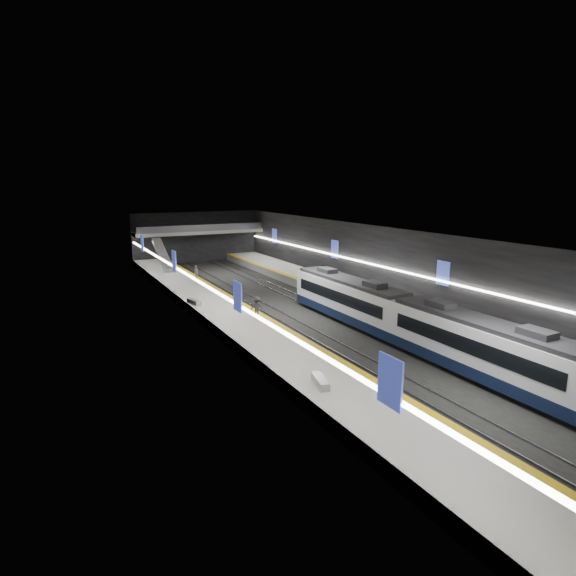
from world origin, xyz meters
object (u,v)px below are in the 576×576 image
passenger_left_b (257,307)px  passenger_left_a (196,274)px  bench_left_far (194,302)px  passenger_right_b (522,339)px  train (403,318)px  bench_right_near (557,346)px  bench_left_near (320,382)px  bench_right_far (320,273)px  escalator (163,255)px  passenger_right_a (436,318)px

passenger_left_b → passenger_left_a: bearing=-83.2°
passenger_left_b → bench_left_far: bearing=-57.6°
passenger_right_b → train: bearing=93.8°
bench_left_far → bench_right_near: bearing=-64.3°
bench_left_near → bench_right_far: bench_left_near is taller
bench_right_far → train: bearing=-92.3°
escalator → bench_left_near: size_ratio=4.02×
escalator → bench_left_near: 43.28m
bench_right_far → passenger_right_a: size_ratio=1.19×
escalator → passenger_right_a: 39.98m
bench_right_near → passenger_left_a: size_ratio=0.90×
bench_left_far → bench_right_near: size_ratio=1.09×
bench_right_far → passenger_left_a: size_ratio=0.98×
train → passenger_right_b: (4.61, -7.03, -0.39)m
escalator → bench_left_far: 21.43m
escalator → passenger_right_b: bearing=-71.8°
passenger_right_a → passenger_left_b: passenger_left_b is taller
escalator → bench_right_near: bearing=-69.6°
train → bench_right_far: 24.62m
bench_left_far → passenger_right_a: 22.39m
train → bench_left_near: (-11.02, -5.74, -0.95)m
train → escalator: size_ratio=3.76×
passenger_left_a → passenger_left_b: size_ratio=1.04×
passenger_right_a → bench_left_far: bearing=23.0°
bench_right_near → train: bearing=122.1°
bench_right_near → escalator: bearing=101.7°
passenger_left_a → passenger_left_b: (0.06, -17.64, -0.04)m
bench_left_near → passenger_right_b: 15.69m
passenger_left_b → train: bearing=140.0°
train → passenger_left_a: size_ratio=15.38×
escalator → bench_right_near: (17.00, -45.60, -1.69)m
escalator → passenger_left_a: escalator is taller
passenger_right_b → passenger_left_a: size_ratio=0.82×
bench_right_near → passenger_right_a: size_ratio=1.09×
passenger_left_a → train: bearing=21.4°
train → passenger_left_a: 28.04m
bench_right_near → bench_right_far: 31.80m
passenger_right_a → passenger_left_a: passenger_left_a is taller
escalator → bench_right_near: 48.70m
bench_left_far → passenger_right_b: bearing=-66.8°
bench_right_far → passenger_right_a: (-3.51, -23.92, 0.57)m
bench_right_far → passenger_right_a: bearing=-84.9°
passenger_left_b → escalator: bearing=-80.4°
escalator → passenger_right_a: escalator is taller
bench_left_near → bench_right_far: (17.69, 29.42, -0.01)m
train → passenger_right_a: size_ratio=18.63×
bench_left_far → bench_right_far: size_ratio=1.00×
passenger_left_a → bench_right_far: bearing=82.4°
bench_left_near → bench_right_near: (18.02, -2.37, -0.03)m
passenger_right_b → passenger_left_a: (-13.20, 33.72, 0.17)m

